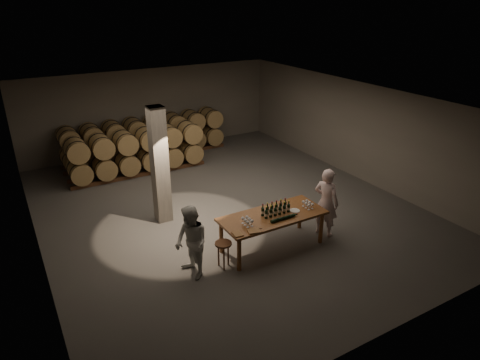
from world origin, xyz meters
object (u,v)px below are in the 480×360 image
stool (223,247)px  person_woman (191,243)px  plate (295,211)px  person_man (326,202)px  bottle_cluster (276,210)px  notebook_near (254,231)px  tasting_table (273,219)px

stool → person_woman: 0.81m
plate → stool: plate is taller
person_man → person_woman: bearing=66.6°
bottle_cluster → plate: (0.49, -0.11, -0.10)m
notebook_near → stool: (-0.62, 0.30, -0.39)m
bottle_cluster → person_woman: (-2.26, -0.10, -0.17)m
bottle_cluster → stool: 1.60m
notebook_near → person_man: bearing=22.0°
tasting_table → person_man: size_ratio=1.42×
stool → person_man: 2.98m
plate → notebook_near: size_ratio=0.91×
plate → notebook_near: 1.44m
person_woman → stool: bearing=79.0°
bottle_cluster → plate: bottle_cluster is taller
notebook_near → person_woman: 1.41m
stool → person_woman: bearing=175.3°
bottle_cluster → plate: 0.51m
plate → person_woman: size_ratio=0.15×
stool → plate: bearing=1.3°
bottle_cluster → notebook_near: (-0.90, -0.46, -0.10)m
tasting_table → person_woman: size_ratio=1.54×
notebook_near → person_woman: size_ratio=0.16×
tasting_table → stool: tasting_table is taller
tasting_table → notebook_near: 0.93m
bottle_cluster → notebook_near: 1.02m
plate → tasting_table: bearing=170.6°
plate → person_woman: 2.75m
bottle_cluster → stool: size_ratio=1.14×
notebook_near → person_man: person_man is taller
plate → person_woman: person_woman is taller
notebook_near → tasting_table: bearing=43.6°
stool → person_man: bearing=-0.1°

